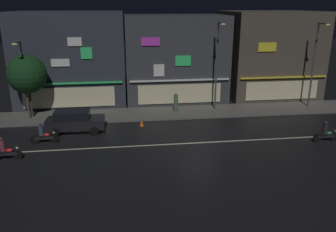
{
  "coord_description": "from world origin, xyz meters",
  "views": [
    {
      "loc": [
        -5.18,
        -21.77,
        9.26
      ],
      "look_at": [
        -2.13,
        1.14,
        1.7
      ],
      "focal_mm": 36.65,
      "sensor_mm": 36.0,
      "label": 1
    }
  ],
  "objects": [
    {
      "name": "ground_plane",
      "position": [
        0.0,
        0.0,
        0.0
      ],
      "size": [
        140.0,
        140.0,
        0.0
      ],
      "primitive_type": "plane",
      "color": "black"
    },
    {
      "name": "lane_divider_stripe",
      "position": [
        0.0,
        0.0,
        0.01
      ],
      "size": [
        31.8,
        0.16,
        0.01
      ],
      "primitive_type": "cube",
      "color": "beige",
      "rests_on": "ground"
    },
    {
      "name": "sidewalk_far",
      "position": [
        0.0,
        6.99,
        0.07
      ],
      "size": [
        33.48,
        3.72,
        0.14
      ],
      "primitive_type": "cube",
      "color": "#5B5954",
      "rests_on": "ground"
    },
    {
      "name": "storefront_left_block",
      "position": [
        10.04,
        13.13,
        4.3
      ],
      "size": [
        9.05,
        8.72,
        8.6
      ],
      "color": "#4C443A",
      "rests_on": "ground"
    },
    {
      "name": "storefront_center_block",
      "position": [
        -0.0,
        12.22,
        4.14
      ],
      "size": [
        9.73,
        6.91,
        8.29
      ],
      "color": "#383A3F",
      "rests_on": "ground"
    },
    {
      "name": "storefront_right_block",
      "position": [
        -10.04,
        12.24,
        4.32
      ],
      "size": [
        10.06,
        6.96,
        8.65
      ],
      "color": "#2D333D",
      "rests_on": "ground"
    },
    {
      "name": "streetlamp_west",
      "position": [
        -13.12,
        6.61,
        3.99
      ],
      "size": [
        0.44,
        1.64,
        6.44
      ],
      "color": "#47494C",
      "rests_on": "sidewalk_far"
    },
    {
      "name": "streetlamp_mid",
      "position": [
        3.03,
        7.29,
        4.66
      ],
      "size": [
        0.44,
        1.64,
        7.73
      ],
      "color": "#47494C",
      "rests_on": "sidewalk_far"
    },
    {
      "name": "streetlamp_east",
      "position": [
        11.97,
        6.96,
        4.61
      ],
      "size": [
        0.44,
        1.64,
        7.64
      ],
      "color": "#47494C",
      "rests_on": "sidewalk_far"
    },
    {
      "name": "pedestrian_on_sidewalk",
      "position": [
        -0.66,
        6.99,
        0.96
      ],
      "size": [
        0.37,
        0.37,
        1.77
      ],
      "rotation": [
        0.0,
        0.0,
        4.63
      ],
      "color": "#4C664C",
      "rests_on": "sidewalk_far"
    },
    {
      "name": "street_tree",
      "position": [
        -12.99,
        7.23,
        3.78
      ],
      "size": [
        3.2,
        3.2,
        5.25
      ],
      "color": "#473323",
      "rests_on": "sidewalk_far"
    },
    {
      "name": "parked_car_near_kerb",
      "position": [
        -8.95,
        3.44,
        0.87
      ],
      "size": [
        4.3,
        1.98,
        1.67
      ],
      "rotation": [
        0.0,
        0.0,
        3.14
      ],
      "color": "black",
      "rests_on": "ground"
    },
    {
      "name": "motorcycle_lead",
      "position": [
        8.79,
        -0.93,
        0.63
      ],
      "size": [
        1.9,
        0.6,
        1.52
      ],
      "rotation": [
        0.0,
        0.0,
        3.15
      ],
      "color": "black",
      "rests_on": "ground"
    },
    {
      "name": "motorcycle_following",
      "position": [
        -10.87,
        1.37,
        0.63
      ],
      "size": [
        1.9,
        0.6,
        1.52
      ],
      "rotation": [
        0.0,
        0.0,
        -0.05
      ],
      "color": "black",
      "rests_on": "ground"
    },
    {
      "name": "motorcycle_opposite_lane",
      "position": [
        -12.64,
        -1.09,
        0.63
      ],
      "size": [
        1.9,
        0.6,
        1.52
      ],
      "rotation": [
        0.0,
        0.0,
        3.02
      ],
      "color": "black",
      "rests_on": "ground"
    },
    {
      "name": "traffic_cone",
      "position": [
        -3.86,
        4.05,
        0.28
      ],
      "size": [
        0.36,
        0.36,
        0.55
      ],
      "primitive_type": "cone",
      "color": "orange",
      "rests_on": "ground"
    }
  ]
}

